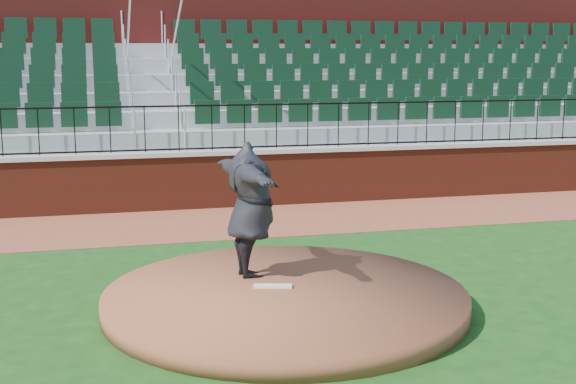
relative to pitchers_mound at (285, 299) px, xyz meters
name	(u,v)px	position (x,y,z in m)	size (l,w,h in m)	color
ground	(314,301)	(0.46, 0.20, -0.12)	(90.00, 90.00, 0.00)	#153E11
warning_track	(243,221)	(0.46, 5.60, -0.12)	(34.00, 3.20, 0.01)	brown
field_wall	(229,181)	(0.46, 7.20, 0.47)	(34.00, 0.35, 1.20)	maroon
wall_cap	(229,152)	(0.46, 7.20, 1.12)	(34.00, 0.45, 0.10)	#B7B7B7
wall_railing	(228,128)	(0.46, 7.20, 1.67)	(34.00, 0.05, 1.00)	black
seating_stands	(210,98)	(0.46, 9.93, 2.18)	(34.00, 5.10, 4.60)	gray
concourse_wall	(196,77)	(0.46, 12.73, 2.62)	(34.00, 0.50, 5.50)	maroon
pitchers_mound	(285,299)	(0.00, 0.00, 0.00)	(4.97, 4.97, 0.25)	brown
pitching_rubber	(273,286)	(-0.14, 0.18, 0.14)	(0.53, 0.13, 0.04)	white
pitcher	(250,210)	(-0.32, 0.80, 1.11)	(2.42, 0.66, 1.97)	black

